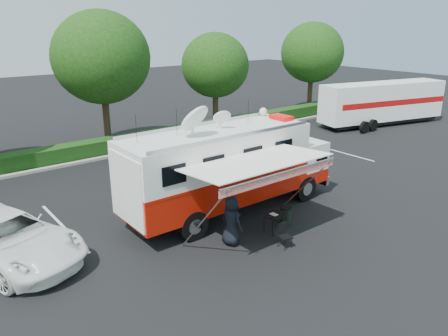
# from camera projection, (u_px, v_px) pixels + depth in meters

# --- Properties ---
(ground_plane) EXTENTS (120.00, 120.00, 0.00)m
(ground_plane) POSITION_uv_depth(u_px,v_px,m) (231.00, 211.00, 19.66)
(ground_plane) COLOR black
(ground_plane) RESTS_ON ground
(back_border) EXTENTS (60.00, 6.14, 8.87)m
(back_border) POSITION_uv_depth(u_px,v_px,m) (120.00, 72.00, 28.35)
(back_border) COLOR #9E998E
(back_border) RESTS_ON ground_plane
(stall_lines) EXTENTS (24.12, 5.50, 0.01)m
(stall_lines) POSITION_uv_depth(u_px,v_px,m) (185.00, 194.00, 21.60)
(stall_lines) COLOR silver
(stall_lines) RESTS_ON ground_plane
(command_truck) EXTENTS (10.10, 2.78, 4.85)m
(command_truck) POSITION_uv_depth(u_px,v_px,m) (230.00, 167.00, 18.95)
(command_truck) COLOR black
(command_truck) RESTS_ON ground_plane
(awning) EXTENTS (5.51, 2.83, 3.33)m
(awning) POSITION_uv_depth(u_px,v_px,m) (260.00, 165.00, 15.94)
(awning) COLOR white
(awning) RESTS_ON ground_plane
(white_suv) EXTENTS (4.92, 6.87, 1.74)m
(white_suv) POSITION_uv_depth(u_px,v_px,m) (10.00, 261.00, 15.56)
(white_suv) COLOR white
(white_suv) RESTS_ON ground_plane
(person) EXTENTS (0.73, 1.02, 1.94)m
(person) POSITION_uv_depth(u_px,v_px,m) (231.00, 244.00, 16.74)
(person) COLOR black
(person) RESTS_ON ground_plane
(folding_table) EXTENTS (1.10, 0.94, 0.79)m
(folding_table) POSITION_uv_depth(u_px,v_px,m) (275.00, 215.00, 17.42)
(folding_table) COLOR black
(folding_table) RESTS_ON ground_plane
(folding_chair) EXTENTS (0.56, 0.59, 0.95)m
(folding_chair) POSITION_uv_depth(u_px,v_px,m) (283.00, 233.00, 16.38)
(folding_chair) COLOR black
(folding_chair) RESTS_ON ground_plane
(trash_bin) EXTENTS (0.49, 0.49, 0.73)m
(trash_bin) POSITION_uv_depth(u_px,v_px,m) (286.00, 215.00, 18.32)
(trash_bin) COLOR black
(trash_bin) RESTS_ON ground_plane
(semi_trailer) EXTENTS (11.33, 4.96, 3.42)m
(semi_trailer) POSITION_uv_depth(u_px,v_px,m) (382.00, 103.00, 35.67)
(semi_trailer) COLOR white
(semi_trailer) RESTS_ON ground_plane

